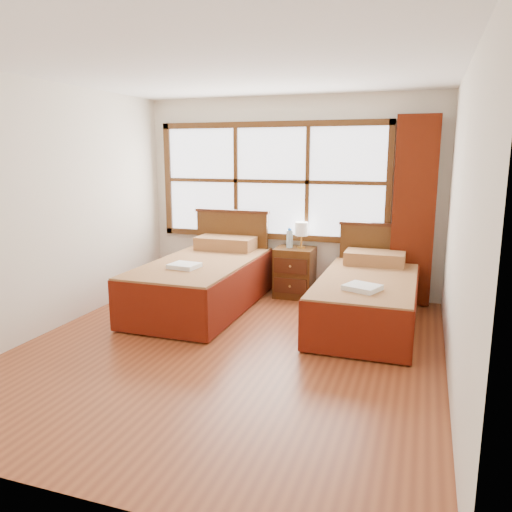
% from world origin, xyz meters
% --- Properties ---
extents(floor, '(4.50, 4.50, 0.00)m').
position_xyz_m(floor, '(0.00, 0.00, 0.00)').
color(floor, brown).
rests_on(floor, ground).
extents(ceiling, '(4.50, 4.50, 0.00)m').
position_xyz_m(ceiling, '(0.00, 0.00, 2.60)').
color(ceiling, white).
rests_on(ceiling, wall_back).
extents(wall_back, '(4.00, 0.00, 4.00)m').
position_xyz_m(wall_back, '(0.00, 2.25, 1.30)').
color(wall_back, silver).
rests_on(wall_back, floor).
extents(wall_left, '(0.00, 4.50, 4.50)m').
position_xyz_m(wall_left, '(-2.00, 0.00, 1.30)').
color(wall_left, silver).
rests_on(wall_left, floor).
extents(wall_right, '(0.00, 4.50, 4.50)m').
position_xyz_m(wall_right, '(2.00, 0.00, 1.30)').
color(wall_right, silver).
rests_on(wall_right, floor).
extents(window, '(3.16, 0.06, 1.56)m').
position_xyz_m(window, '(-0.25, 2.21, 1.50)').
color(window, white).
rests_on(window, wall_back).
extents(curtain, '(0.50, 0.16, 2.30)m').
position_xyz_m(curtain, '(1.60, 2.11, 1.17)').
color(curtain, '#581808').
rests_on(curtain, wall_back).
extents(bed_left, '(1.14, 2.20, 1.11)m').
position_xyz_m(bed_left, '(-0.79, 1.20, 0.34)').
color(bed_left, '#3E1C0D').
rests_on(bed_left, floor).
extents(bed_right, '(1.04, 2.06, 1.01)m').
position_xyz_m(bed_right, '(1.19, 1.20, 0.31)').
color(bed_right, '#3E1C0D').
rests_on(bed_right, floor).
extents(nightstand, '(0.49, 0.48, 0.65)m').
position_xyz_m(nightstand, '(0.15, 1.99, 0.33)').
color(nightstand, '#4C2A10').
rests_on(nightstand, floor).
extents(towels_left, '(0.34, 0.31, 0.05)m').
position_xyz_m(towels_left, '(-0.82, 0.73, 0.62)').
color(towels_left, white).
rests_on(towels_left, bed_left).
extents(towels_right, '(0.40, 0.38, 0.05)m').
position_xyz_m(towels_right, '(1.19, 0.63, 0.57)').
color(towels_right, white).
rests_on(towels_right, bed_right).
extents(lamp, '(0.17, 0.17, 0.34)m').
position_xyz_m(lamp, '(0.23, 2.03, 0.89)').
color(lamp, gold).
rests_on(lamp, nightstand).
extents(bottle_near, '(0.07, 0.07, 0.25)m').
position_xyz_m(bottle_near, '(0.08, 2.00, 0.77)').
color(bottle_near, '#A2C2D0').
rests_on(bottle_near, nightstand).
extents(bottle_far, '(0.07, 0.07, 0.26)m').
position_xyz_m(bottle_far, '(0.07, 1.97, 0.77)').
color(bottle_far, '#A2C2D0').
rests_on(bottle_far, nightstand).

